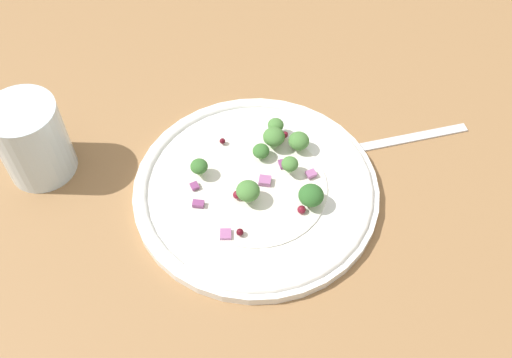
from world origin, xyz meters
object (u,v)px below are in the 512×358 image
at_px(plate, 256,189).
at_px(fork, 387,142).
at_px(broccoli_floret_0, 290,164).
at_px(broccoli_floret_1, 199,167).
at_px(water_glass, 32,140).
at_px(broccoli_floret_2, 299,141).

height_order(plate, fork, plate).
height_order(broccoli_floret_0, fork, broccoli_floret_0).
relative_size(plate, fork, 1.53).
xyz_separation_m(broccoli_floret_1, water_glass, (-0.15, 0.12, 0.02)).
height_order(plate, broccoli_floret_2, broccoli_floret_2).
xyz_separation_m(broccoli_floret_0, fork, (0.13, -0.01, -0.03)).
xyz_separation_m(broccoli_floret_0, broccoli_floret_1, (-0.09, 0.05, -0.00)).
bearing_deg(plate, broccoli_floret_0, -6.00).
height_order(broccoli_floret_1, water_glass, water_glass).
bearing_deg(plate, fork, -5.93).
distance_m(broccoli_floret_1, broccoli_floret_2, 0.12).
bearing_deg(broccoli_floret_2, plate, -163.36).
distance_m(broccoli_floret_1, fork, 0.24).
xyz_separation_m(broccoli_floret_2, water_glass, (-0.27, 0.14, 0.02)).
bearing_deg(broccoli_floret_0, water_glass, 145.11).
bearing_deg(broccoli_floret_1, water_glass, 142.16).
height_order(broccoli_floret_1, broccoli_floret_2, same).
xyz_separation_m(broccoli_floret_1, fork, (0.22, -0.06, -0.03)).
distance_m(broccoli_floret_2, water_glass, 0.30).
xyz_separation_m(broccoli_floret_1, broccoli_floret_2, (0.12, -0.02, -0.00)).
height_order(broccoli_floret_0, broccoli_floret_2, broccoli_floret_0).
height_order(broccoli_floret_0, broccoli_floret_1, same).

